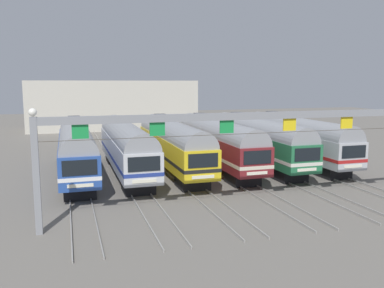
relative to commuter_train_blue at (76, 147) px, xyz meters
The scene contains 10 objects.
ground_plane 11.16m from the commuter_train_blue, ahead, with size 160.00×160.00×0.00m, color slate.
track_bed 20.33m from the commuter_train_blue, 57.50° to the left, with size 23.17×70.00×0.15m.
commuter_train_blue is the anchor object (origin of this frame).
commuter_train_silver 4.33m from the commuter_train_blue, ahead, with size 2.88×18.06×4.77m.
commuter_train_yellow 8.67m from the commuter_train_blue, ahead, with size 2.88×18.06×5.05m.
commuter_train_maroon 13.00m from the commuter_train_blue, ahead, with size 2.88×18.06×5.05m.
commuter_train_green 17.33m from the commuter_train_blue, ahead, with size 2.88×18.06×5.05m.
commuter_train_stainless 21.67m from the commuter_train_blue, ahead, with size 2.88×18.06×5.05m.
catenary_gantry 17.52m from the commuter_train_blue, 51.25° to the right, with size 26.91×0.44×6.97m.
maintenance_building 39.31m from the commuter_train_blue, 79.13° to the left, with size 29.14×10.00×8.58m, color beige.
Camera 1 is at (-11.52, -36.82, 8.33)m, focal length 38.51 mm.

